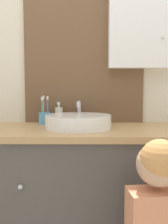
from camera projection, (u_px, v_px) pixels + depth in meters
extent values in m
cube|color=beige|center=(86.00, 72.00, 1.77)|extent=(3.20, 0.06, 2.50)
cube|color=brown|center=(84.00, 65.00, 1.72)|extent=(0.82, 0.02, 1.06)
cube|color=#B2C1CC|center=(84.00, 65.00, 1.72)|extent=(0.76, 0.01, 1.00)
cube|color=white|center=(141.00, 10.00, 1.65)|extent=(0.43, 0.10, 0.76)
sphere|color=silver|center=(162.00, 38.00, 1.61)|extent=(0.02, 0.02, 0.02)
cube|color=#4C4742|center=(85.00, 204.00, 1.52)|extent=(1.39, 0.54, 0.86)
cube|color=tan|center=(86.00, 131.00, 1.48)|extent=(1.43, 0.58, 0.03)
sphere|color=silver|center=(20.00, 187.00, 1.22)|extent=(0.02, 0.02, 0.02)
sphere|color=silver|center=(151.00, 187.00, 1.22)|extent=(0.02, 0.02, 0.02)
cylinder|color=white|center=(78.00, 122.00, 1.47)|extent=(0.39, 0.39, 0.08)
cylinder|color=silver|center=(78.00, 116.00, 1.47)|extent=(0.32, 0.32, 0.01)
cylinder|color=silver|center=(79.00, 113.00, 1.69)|extent=(0.02, 0.02, 0.15)
cylinder|color=silver|center=(78.00, 102.00, 1.59)|extent=(0.02, 0.18, 0.02)
cylinder|color=silver|center=(78.00, 105.00, 1.51)|extent=(0.02, 0.02, 0.02)
sphere|color=white|center=(95.00, 118.00, 1.69)|extent=(0.05, 0.05, 0.05)
cylinder|color=#4C93C6|center=(44.00, 118.00, 1.65)|extent=(0.08, 0.08, 0.08)
cylinder|color=#3884DB|center=(47.00, 109.00, 1.65)|extent=(0.01, 0.01, 0.17)
cube|color=white|center=(47.00, 98.00, 1.64)|extent=(0.01, 0.02, 0.02)
cylinder|color=pink|center=(43.00, 109.00, 1.66)|extent=(0.01, 0.01, 0.17)
cube|color=white|center=(43.00, 97.00, 1.65)|extent=(0.01, 0.02, 0.02)
cylinder|color=#47B26B|center=(42.00, 110.00, 1.63)|extent=(0.01, 0.01, 0.17)
cube|color=white|center=(42.00, 99.00, 1.63)|extent=(0.01, 0.02, 0.02)
cylinder|color=beige|center=(59.00, 115.00, 1.69)|extent=(0.05, 0.05, 0.11)
cylinder|color=silver|center=(59.00, 106.00, 1.69)|extent=(0.02, 0.02, 0.02)
cube|color=silver|center=(58.00, 103.00, 1.68)|extent=(0.02, 0.03, 0.02)
sphere|color=tan|center=(158.00, 164.00, 1.00)|extent=(0.18, 0.18, 0.18)
sphere|color=tan|center=(160.00, 160.00, 0.98)|extent=(0.16, 0.16, 0.16)
cylinder|color=tan|center=(157.00, 186.00, 1.23)|extent=(0.08, 0.28, 0.05)
cylinder|color=pink|center=(148.00, 170.00, 1.36)|extent=(0.01, 0.05, 0.12)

